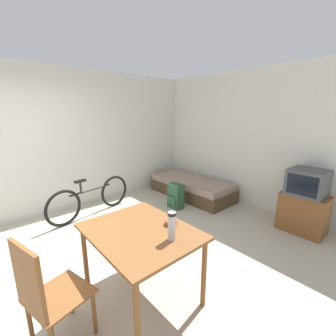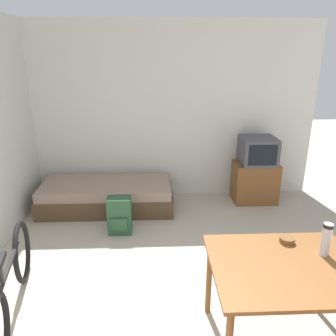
# 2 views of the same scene
# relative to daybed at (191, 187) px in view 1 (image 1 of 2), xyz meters

# --- Properties ---
(ground_plane) EXTENTS (20.00, 20.00, 0.00)m
(ground_plane) POSITION_rel_daybed_xyz_m (0.80, -3.33, -0.20)
(ground_plane) COLOR #B2A893
(wall_back) EXTENTS (4.86, 0.06, 2.70)m
(wall_back) POSITION_rel_daybed_xyz_m (0.80, 0.53, 1.15)
(wall_back) COLOR silver
(wall_back) RESTS_ON ground_plane
(wall_left) EXTENTS (0.06, 4.84, 2.70)m
(wall_left) POSITION_rel_daybed_xyz_m (-1.16, -1.42, 1.15)
(wall_left) COLOR silver
(wall_left) RESTS_ON ground_plane
(daybed) EXTENTS (1.95, 0.85, 0.41)m
(daybed) POSITION_rel_daybed_xyz_m (0.00, 0.00, 0.00)
(daybed) COLOR #4C3823
(daybed) RESTS_ON ground_plane
(tv) EXTENTS (0.66, 0.49, 1.03)m
(tv) POSITION_rel_daybed_xyz_m (2.28, 0.17, 0.30)
(tv) COLOR brown
(tv) RESTS_ON ground_plane
(dining_table) EXTENTS (1.12, 0.89, 0.76)m
(dining_table) POSITION_rel_daybed_xyz_m (1.68, -2.55, 0.47)
(dining_table) COLOR brown
(dining_table) RESTS_ON ground_plane
(wooden_chair) EXTENTS (0.53, 0.53, 0.99)m
(wooden_chair) POSITION_rel_daybed_xyz_m (1.65, -3.41, 0.34)
(wooden_chair) COLOR brown
(wooden_chair) RESTS_ON ground_plane
(bicycle) EXTENTS (0.38, 1.69, 0.73)m
(bicycle) POSITION_rel_daybed_xyz_m (-0.54, -2.14, 0.13)
(bicycle) COLOR black
(bicycle) RESTS_ON ground_plane
(thermos_flask) EXTENTS (0.07, 0.07, 0.27)m
(thermos_flask) POSITION_rel_daybed_xyz_m (2.01, -2.43, 0.71)
(thermos_flask) COLOR #B7B7BC
(thermos_flask) RESTS_ON dining_table
(mate_bowl) EXTENTS (0.12, 0.12, 0.05)m
(mate_bowl) POSITION_rel_daybed_xyz_m (1.80, -2.25, 0.58)
(mate_bowl) COLOR brown
(mate_bowl) RESTS_ON dining_table
(backpack) EXTENTS (0.30, 0.22, 0.50)m
(backpack) POSITION_rel_daybed_xyz_m (0.26, -0.74, 0.04)
(backpack) COLOR #284C33
(backpack) RESTS_ON ground_plane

